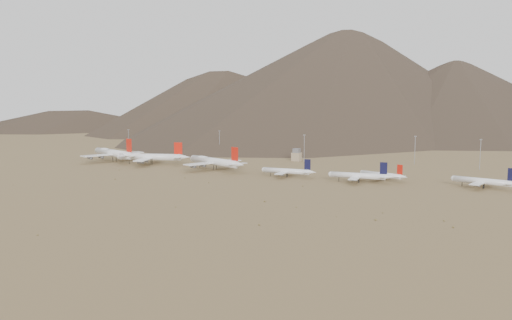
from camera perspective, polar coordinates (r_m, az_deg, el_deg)
The scene contains 16 objects.
ground at distance 385.34m, azimuth -6.18°, elevation -1.76°, with size 3000.00×3000.00×0.00m, color olive.
mountain_ridge at distance 1241.77m, azimuth 17.10°, elevation 10.70°, with size 4400.00×1000.00×300.00m.
widebody_west at distance 489.58m, azimuth -15.94°, elevation 0.76°, with size 74.62×59.72×23.32m.
widebody_centre at distance 458.28m, azimuth -11.96°, elevation 0.36°, with size 66.17×52.58×20.35m.
widebody_east at distance 414.12m, azimuth -4.79°, elevation -0.16°, with size 66.41×53.21×20.82m.
narrowbody_a at distance 374.02m, azimuth 3.63°, elevation -1.27°, with size 43.35×31.07×14.30m.
narrowbody_b at distance 355.50m, azimuth 11.74°, elevation -1.77°, with size 45.64×32.93×15.07m.
narrowbody_c at distance 369.24m, azimuth 14.24°, elevation -1.65°, with size 36.82×27.48×12.66m.
narrowbody_d at distance 356.85m, azimuth 24.66°, elevation -2.23°, with size 43.75×32.28×14.73m.
control_tower at distance 477.42m, azimuth 4.66°, elevation 0.52°, with size 8.00×8.00×12.00m.
mast_far_west at distance 574.87m, azimuth -14.35°, elevation 2.26°, with size 2.00×0.60×25.70m.
mast_west at distance 535.61m, azimuth -4.20°, elevation 2.14°, with size 2.00×0.60×25.70m.
mast_centre at distance 471.01m, azimuth 5.54°, elevation 1.51°, with size 2.00×0.60×25.70m.
mast_east at distance 472.83m, azimuth 17.71°, elevation 1.25°, with size 2.00×0.60×25.70m.
mast_far_east at distance 452.50m, azimuth 24.26°, elevation 0.75°, with size 2.00×0.60×25.70m.
desert_scrub at distance 288.36m, azimuth -3.78°, elevation -4.52°, with size 387.64×181.41×0.78m.
Camera 1 is at (205.64, -321.02, 56.11)m, focal length 35.00 mm.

